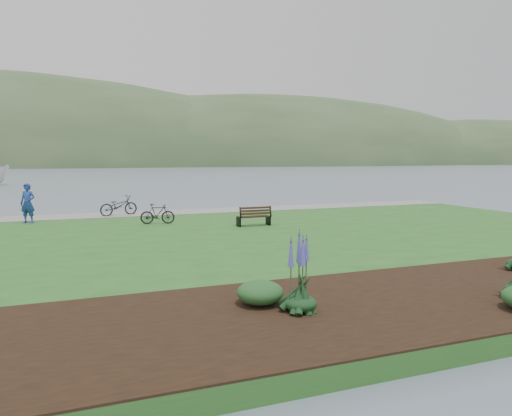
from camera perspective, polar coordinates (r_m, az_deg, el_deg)
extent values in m
plane|color=slate|center=(18.23, -6.29, -4.26)|extent=(600.00, 600.00, 0.00)
cube|color=#255B20|center=(16.30, -4.60, -4.80)|extent=(34.00, 20.00, 0.40)
cube|color=gray|center=(24.85, -10.13, -0.53)|extent=(34.00, 2.20, 0.03)
cube|color=black|center=(10.93, 22.99, -9.67)|extent=(24.00, 4.40, 0.04)
cube|color=black|center=(19.74, -0.31, -1.07)|extent=(1.43, 0.53, 0.04)
cube|color=black|center=(19.46, -0.03, -0.39)|extent=(1.42, 0.17, 0.44)
cube|color=black|center=(19.53, -2.20, -1.76)|extent=(0.06, 0.49, 0.39)
cube|color=black|center=(20.02, 1.54, -1.56)|extent=(0.06, 0.49, 0.39)
imported|color=#203C95|center=(22.87, -26.66, 0.92)|extent=(0.91, 0.79, 2.11)
imported|color=black|center=(24.17, -16.80, 0.28)|extent=(1.27, 2.06, 1.02)
imported|color=black|center=(20.71, -12.22, -0.72)|extent=(0.71, 1.55, 0.90)
ellipsoid|color=#123218|center=(8.85, 5.60, -11.75)|extent=(0.62, 0.62, 0.31)
cone|color=#484AA7|center=(8.62, 5.67, -6.23)|extent=(0.36, 0.36, 1.44)
ellipsoid|color=#1E4C21|center=(9.20, 0.51, -10.50)|extent=(0.93, 0.93, 0.46)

